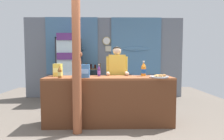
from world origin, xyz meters
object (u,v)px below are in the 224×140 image
at_px(soda_bottle_orange_soda, 144,69).
at_px(shopkeeper, 117,73).
at_px(bottle_shelf_rack, 93,81).
at_px(snack_box_biscuit, 84,71).
at_px(soda_bottle_grape_soda, 99,71).
at_px(timber_post, 77,64).
at_px(snack_box_instant_noodle, 58,70).
at_px(plastic_lawn_chair, 138,87).
at_px(soda_bottle_iced_tea, 60,72).
at_px(soda_bottle_cola, 79,72).
at_px(pastry_tray, 159,76).
at_px(drink_fridge, 69,65).
at_px(stall_counter, 109,97).

bearing_deg(soda_bottle_orange_soda, shopkeeper, 148.78).
distance_m(bottle_shelf_rack, snack_box_biscuit, 2.40).
distance_m(soda_bottle_grape_soda, snack_box_biscuit, 0.38).
bearing_deg(timber_post, soda_bottle_orange_soda, 24.54).
relative_size(soda_bottle_orange_soda, snack_box_instant_noodle, 1.23).
xyz_separation_m(bottle_shelf_rack, plastic_lawn_chair, (1.35, -0.66, -0.11)).
distance_m(bottle_shelf_rack, soda_bottle_iced_tea, 2.49).
height_order(soda_bottle_cola, pastry_tray, soda_bottle_cola).
relative_size(soda_bottle_cola, pastry_tray, 0.61).
relative_size(snack_box_biscuit, pastry_tray, 0.69).
bearing_deg(soda_bottle_grape_soda, bottle_shelf_rack, 97.67).
distance_m(shopkeeper, soda_bottle_orange_soda, 0.64).
bearing_deg(pastry_tray, snack_box_instant_noodle, 171.57).
height_order(drink_fridge, soda_bottle_cola, drink_fridge).
height_order(bottle_shelf_rack, shopkeeper, shopkeeper).
bearing_deg(snack_box_instant_noodle, soda_bottle_grape_soda, -1.40).
bearing_deg(soda_bottle_orange_soda, snack_box_biscuit, -166.02).
relative_size(soda_bottle_orange_soda, soda_bottle_cola, 1.43).
height_order(timber_post, snack_box_biscuit, timber_post).
bearing_deg(shopkeeper, stall_counter, -107.31).
relative_size(drink_fridge, bottle_shelf_rack, 1.77).
height_order(soda_bottle_grape_soda, snack_box_instant_noodle, snack_box_instant_noodle).
bearing_deg(snack_box_instant_noodle, soda_bottle_iced_tea, -69.28).
distance_m(drink_fridge, soda_bottle_grape_soda, 2.12).
xyz_separation_m(plastic_lawn_chair, soda_bottle_cola, (-1.48, -1.42, 0.56)).
xyz_separation_m(timber_post, soda_bottle_cola, (-0.05, 0.56, -0.18)).
bearing_deg(timber_post, soda_bottle_iced_tea, 146.77).
bearing_deg(stall_counter, plastic_lawn_chair, 62.59).
bearing_deg(pastry_tray, soda_bottle_orange_soda, 125.79).
relative_size(shopkeeper, soda_bottle_orange_soda, 5.02).
relative_size(timber_post, pastry_tray, 7.16).
height_order(shopkeeper, soda_bottle_grape_soda, shopkeeper).
relative_size(shopkeeper, soda_bottle_cola, 7.20).
relative_size(plastic_lawn_chair, shopkeeper, 0.54).
relative_size(bottle_shelf_rack, pastry_tray, 3.20).
height_order(plastic_lawn_chair, soda_bottle_cola, soda_bottle_cola).
xyz_separation_m(stall_counter, drink_fridge, (-1.20, 2.08, 0.53)).
relative_size(bottle_shelf_rack, shopkeeper, 0.73).
bearing_deg(soda_bottle_orange_soda, soda_bottle_cola, -178.61).
bearing_deg(snack_box_biscuit, drink_fridge, 108.61).
xyz_separation_m(drink_fridge, soda_bottle_cola, (0.58, -1.85, -0.06)).
relative_size(timber_post, snack_box_instant_noodle, 10.02).
distance_m(timber_post, bottle_shelf_rack, 2.72).
height_order(soda_bottle_iced_tea, pastry_tray, soda_bottle_iced_tea).
distance_m(stall_counter, soda_bottle_cola, 0.81).
bearing_deg(shopkeeper, timber_post, -129.35).
bearing_deg(stall_counter, soda_bottle_iced_tea, -174.59).
height_order(stall_counter, bottle_shelf_rack, bottle_shelf_rack).
distance_m(drink_fridge, bottle_shelf_rack, 0.91).
relative_size(soda_bottle_iced_tea, snack_box_biscuit, 1.00).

